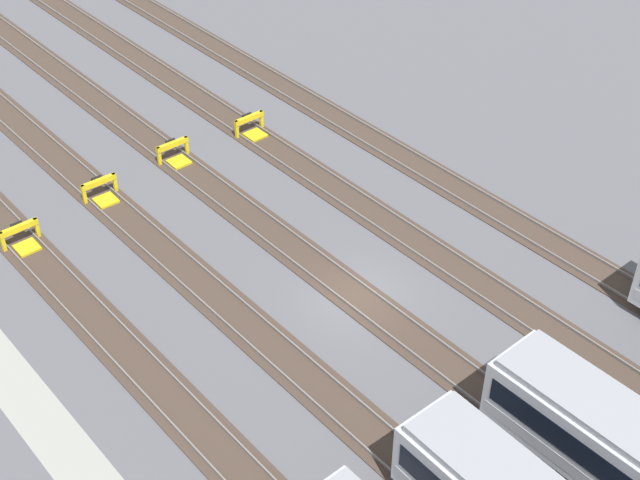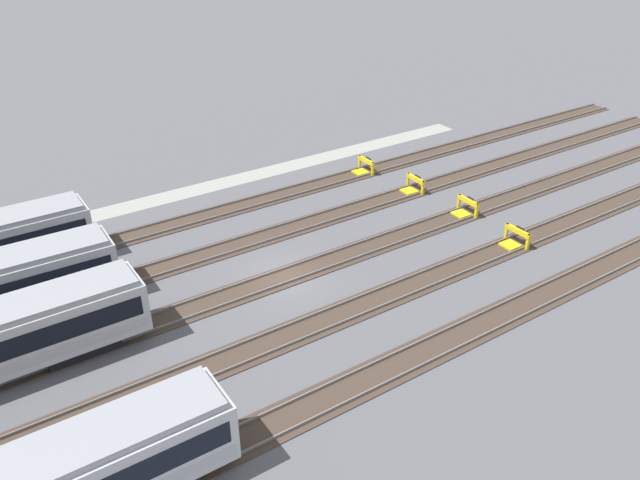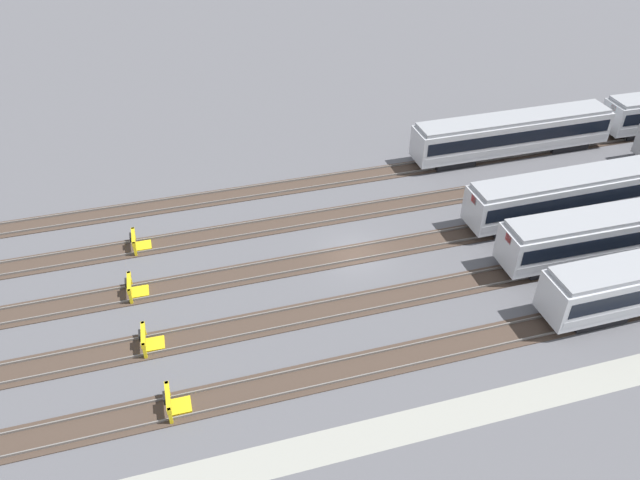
{
  "view_description": "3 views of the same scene",
  "coord_description": "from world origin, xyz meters",
  "px_view_note": "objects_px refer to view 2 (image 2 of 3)",
  "views": [
    {
      "loc": [
        22.28,
        -21.3,
        27.55
      ],
      "look_at": [
        -2.61,
        0.0,
        1.8
      ],
      "focal_mm": 50.0,
      "sensor_mm": 36.0,
      "label": 1
    },
    {
      "loc": [
        15.6,
        27.61,
        20.79
      ],
      "look_at": [
        -2.61,
        0.0,
        1.8
      ],
      "focal_mm": 35.0,
      "sensor_mm": 36.0,
      "label": 2
    },
    {
      "loc": [
        -11.93,
        -32.49,
        27.04
      ],
      "look_at": [
        -2.61,
        0.0,
        1.8
      ],
      "focal_mm": 35.0,
      "sensor_mm": 36.0,
      "label": 3
    }
  ],
  "objects_px": {
    "bumper_stop_far_inner_track": "(514,239)",
    "bumper_stop_near_inner_track": "(413,185)",
    "bumper_stop_middle_track": "(465,208)",
    "bumper_stop_nearest_track": "(364,167)"
  },
  "relations": [
    {
      "from": "bumper_stop_nearest_track",
      "to": "bumper_stop_far_inner_track",
      "type": "relative_size",
      "value": 1.0
    },
    {
      "from": "bumper_stop_nearest_track",
      "to": "bumper_stop_far_inner_track",
      "type": "bearing_deg",
      "value": 94.22
    },
    {
      "from": "bumper_stop_far_inner_track",
      "to": "bumper_stop_middle_track",
      "type": "bearing_deg",
      "value": -95.55
    },
    {
      "from": "bumper_stop_middle_track",
      "to": "bumper_stop_near_inner_track",
      "type": "bearing_deg",
      "value": -83.14
    },
    {
      "from": "bumper_stop_near_inner_track",
      "to": "bumper_stop_far_inner_track",
      "type": "relative_size",
      "value": 1.0
    },
    {
      "from": "bumper_stop_nearest_track",
      "to": "bumper_stop_far_inner_track",
      "type": "height_order",
      "value": "same"
    },
    {
      "from": "bumper_stop_near_inner_track",
      "to": "bumper_stop_nearest_track",
      "type": "bearing_deg",
      "value": -78.77
    },
    {
      "from": "bumper_stop_nearest_track",
      "to": "bumper_stop_middle_track",
      "type": "relative_size",
      "value": 1.0
    },
    {
      "from": "bumper_stop_far_inner_track",
      "to": "bumper_stop_near_inner_track",
      "type": "bearing_deg",
      "value": -89.34
    },
    {
      "from": "bumper_stop_nearest_track",
      "to": "bumper_stop_middle_track",
      "type": "distance_m",
      "value": 10.11
    }
  ]
}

